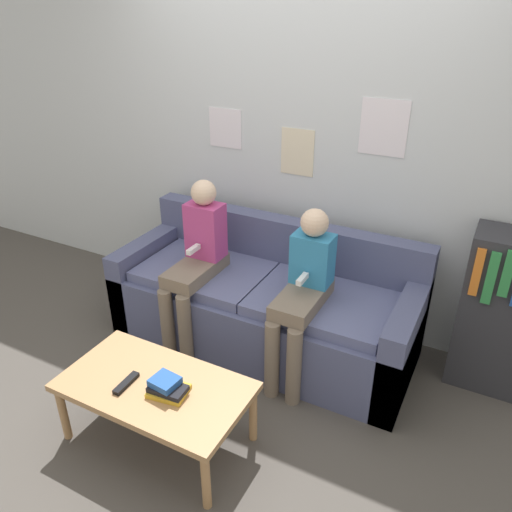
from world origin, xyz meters
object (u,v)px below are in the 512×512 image
at_px(coffee_table, 155,390).
at_px(person_left, 196,259).
at_px(couch, 265,305).
at_px(bookshelf, 503,313).
at_px(tv_remote, 126,383).
at_px(person_right, 303,290).

height_order(coffee_table, person_left, person_left).
xyz_separation_m(couch, coffee_table, (-0.11, -1.05, 0.05)).
distance_m(person_left, bookshelf, 1.90).
bearing_deg(tv_remote, bookshelf, 38.44).
distance_m(couch, person_left, 0.57).
bearing_deg(bookshelf, coffee_table, -138.96).
bearing_deg(bookshelf, person_right, -155.97).
distance_m(couch, tv_remote, 1.15).
height_order(tv_remote, bookshelf, bookshelf).
height_order(person_right, bookshelf, person_right).
bearing_deg(bookshelf, couch, -168.63).
bearing_deg(person_left, bookshelf, 14.45).
xyz_separation_m(person_left, person_right, (0.76, -0.01, -0.02)).
distance_m(coffee_table, bookshelf, 2.04).
xyz_separation_m(couch, bookshelf, (1.42, 0.29, 0.21)).
bearing_deg(bookshelf, person_left, -165.55).
xyz_separation_m(person_right, tv_remote, (-0.58, -0.93, -0.22)).
height_order(person_left, person_right, person_left).
bearing_deg(coffee_table, tv_remote, -150.14).
bearing_deg(person_right, person_left, 179.47).
xyz_separation_m(tv_remote, bookshelf, (1.66, 1.41, 0.11)).
bearing_deg(tv_remote, couch, 76.27).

